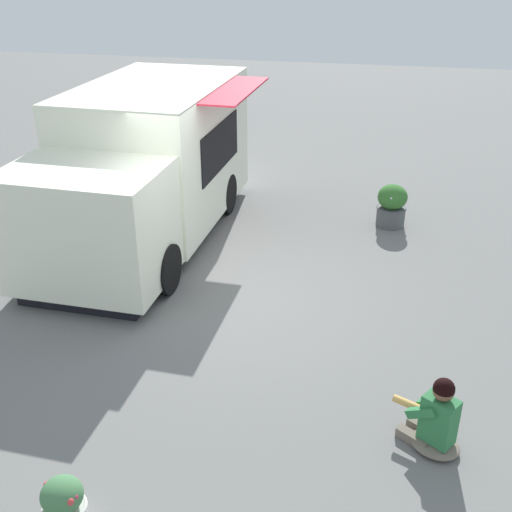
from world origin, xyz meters
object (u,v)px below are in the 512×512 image
object	(u,v)px
food_truck	(145,170)
planter_flowering_far	(64,506)
person_customer	(435,420)
planter_flowering_near	(392,205)

from	to	relation	value
food_truck	planter_flowering_far	bearing A→B (deg)	104.00
person_customer	planter_flowering_near	xyz separation A→B (m)	(0.55, -5.67, 0.05)
food_truck	planter_flowering_near	bearing A→B (deg)	-162.57
food_truck	person_customer	xyz separation A→B (m)	(-4.72, 4.37, -0.85)
person_customer	food_truck	bearing A→B (deg)	-42.78
food_truck	person_customer	world-z (taller)	food_truck
food_truck	planter_flowering_near	world-z (taller)	food_truck
food_truck	planter_flowering_near	xyz separation A→B (m)	(-4.17, -1.31, -0.80)
food_truck	planter_flowering_far	world-z (taller)	food_truck
person_customer	planter_flowering_near	size ratio (longest dim) A/B	1.11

